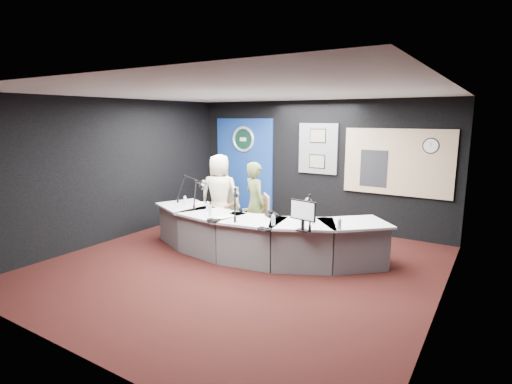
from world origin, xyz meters
The scene contains 33 objects.
ground centered at (0.00, 0.00, 0.00)m, with size 6.00×6.00×0.00m, color black.
ceiling centered at (0.00, 0.00, 2.80)m, with size 6.00×6.00×0.02m, color silver.
wall_back centered at (0.00, 3.00, 1.40)m, with size 6.00×0.02×2.80m, color black.
wall_front centered at (0.00, -3.00, 1.40)m, with size 6.00×0.02×2.80m, color black.
wall_left centered at (-3.00, 0.00, 1.40)m, with size 0.02×6.00×2.80m, color black.
wall_right centered at (3.00, 0.00, 1.40)m, with size 0.02×6.00×2.80m, color black.
broadcast_desk centered at (-0.05, 0.55, 0.38)m, with size 4.50×1.90×0.75m, color silver, non-canonical shape.
backdrop_panel centered at (-1.90, 2.97, 1.25)m, with size 1.60×0.05×2.30m, color navy.
agency_seal centered at (-1.90, 2.93, 1.90)m, with size 0.63×0.63×0.07m, color silver.
seal_center centered at (-1.90, 2.94, 1.90)m, with size 0.48×0.48×0.01m, color black.
pinboard centered at (0.05, 2.97, 1.75)m, with size 0.90×0.04×1.10m, color slate.
framed_photo_upper centered at (0.05, 2.94, 2.03)m, with size 0.34×0.02×0.27m, color #7B6A59.
framed_photo_lower centered at (0.05, 2.94, 1.47)m, with size 0.34×0.02×0.27m, color #7B6A59.
booth_window_frame centered at (1.75, 2.97, 1.55)m, with size 2.12×0.06×1.32m, color tan.
booth_glow centered at (1.75, 2.96, 1.55)m, with size 2.00×0.02×1.20m, color #FFCDA1.
equipment_rack centered at (1.30, 2.94, 1.40)m, with size 0.55×0.02×0.75m, color black.
wall_clock centered at (2.35, 2.94, 1.90)m, with size 0.28×0.28×0.01m, color white.
armchair_left centered at (-1.44, 1.35, 0.47)m, with size 0.53×0.53×0.94m, color #B27C51, non-canonical shape.
armchair_right centered at (-0.43, 1.14, 0.47)m, with size 0.53×0.53×0.94m, color #B27C51, non-canonical shape.
draped_jacket centered at (-1.42, 1.59, 0.62)m, with size 0.50×0.10×0.70m, color #6A6559.
person_man centered at (-1.44, 1.35, 0.84)m, with size 0.82×0.54×1.68m, color #F4E5C3.
person_woman centered at (-0.43, 1.14, 0.80)m, with size 0.58×0.38×1.60m, color #5C6635.
computer_monitor centered at (1.09, 0.06, 1.07)m, with size 0.44×0.03×0.30m, color black.
desk_phone centered at (0.25, 0.59, 0.78)m, with size 0.22×0.18×0.06m, color black.
headphones_near centered at (0.58, -0.20, 0.77)m, with size 0.21×0.21×0.03m, color black.
headphones_far centered at (-0.41, -0.20, 0.77)m, with size 0.22×0.22×0.04m, color black.
paper_stack centered at (-1.52, 0.75, 0.75)m, with size 0.19×0.28×0.00m, color white.
notepad centered at (-0.43, 0.16, 0.75)m, with size 0.23×0.33×0.00m, color white.
boom_mic_a centered at (-1.81, 0.88, 1.05)m, with size 0.32×0.71×0.60m, color black, non-canonical shape.
boom_mic_b centered at (-1.30, 0.50, 1.05)m, with size 0.38×0.68×0.60m, color black, non-canonical shape.
boom_mic_c centered at (-0.23, 0.20, 1.05)m, with size 0.46×0.64×0.60m, color black, non-canonical shape.
boom_mic_d centered at (1.05, 0.35, 1.05)m, with size 0.41×0.67×0.60m, color black, non-canonical shape.
water_bottles centered at (-0.05, 0.30, 0.84)m, with size 3.21×0.53×0.18m, color silver, non-canonical shape.
Camera 1 is at (3.55, -5.20, 2.43)m, focal length 28.00 mm.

